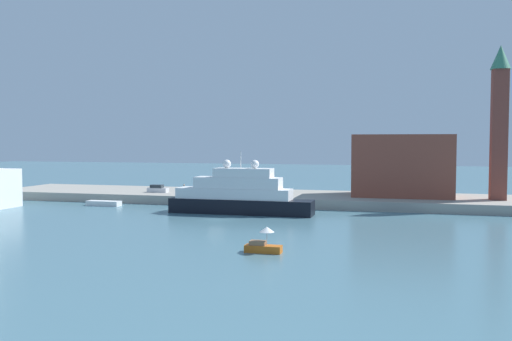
{
  "coord_description": "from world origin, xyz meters",
  "views": [
    {
      "loc": [
        27.67,
        -78.23,
        11.95
      ],
      "look_at": [
        4.63,
        6.0,
        7.27
      ],
      "focal_mm": 38.41,
      "sensor_mm": 36.0,
      "label": 1
    }
  ],
  "objects_px": {
    "bell_tower": "(499,117)",
    "mooring_bollard": "(260,196)",
    "harbor_building": "(403,165)",
    "person_figure": "(184,189)",
    "parked_car": "(158,189)",
    "small_motorboat": "(263,244)",
    "large_yacht": "(239,196)",
    "work_barge": "(104,203)"
  },
  "relations": [
    {
      "from": "harbor_building",
      "to": "person_figure",
      "type": "height_order",
      "value": "harbor_building"
    },
    {
      "from": "small_motorboat",
      "to": "person_figure",
      "type": "height_order",
      "value": "person_figure"
    },
    {
      "from": "work_barge",
      "to": "mooring_bollard",
      "type": "xyz_separation_m",
      "value": [
        28.51,
        5.43,
        1.67
      ]
    },
    {
      "from": "bell_tower",
      "to": "mooring_bollard",
      "type": "relative_size",
      "value": 30.63
    },
    {
      "from": "work_barge",
      "to": "parked_car",
      "type": "xyz_separation_m",
      "value": [
        5.77,
        10.76,
        1.89
      ]
    },
    {
      "from": "harbor_building",
      "to": "parked_car",
      "type": "height_order",
      "value": "harbor_building"
    },
    {
      "from": "work_barge",
      "to": "bell_tower",
      "type": "xyz_separation_m",
      "value": [
        69.49,
        13.37,
        15.76
      ]
    },
    {
      "from": "bell_tower",
      "to": "large_yacht",
      "type": "bearing_deg",
      "value": -157.67
    },
    {
      "from": "parked_car",
      "to": "mooring_bollard",
      "type": "distance_m",
      "value": 23.36
    },
    {
      "from": "large_yacht",
      "to": "work_barge",
      "type": "xyz_separation_m",
      "value": [
        -27.38,
        3.92,
        -2.54
      ]
    },
    {
      "from": "person_figure",
      "to": "harbor_building",
      "type": "bearing_deg",
      "value": 6.01
    },
    {
      "from": "small_motorboat",
      "to": "work_barge",
      "type": "height_order",
      "value": "small_motorboat"
    },
    {
      "from": "work_barge",
      "to": "large_yacht",
      "type": "bearing_deg",
      "value": -8.16
    },
    {
      "from": "work_barge",
      "to": "person_figure",
      "type": "bearing_deg",
      "value": 46.45
    },
    {
      "from": "small_motorboat",
      "to": "work_barge",
      "type": "bearing_deg",
      "value": 139.51
    },
    {
      "from": "small_motorboat",
      "to": "work_barge",
      "type": "relative_size",
      "value": 0.61
    },
    {
      "from": "small_motorboat",
      "to": "person_figure",
      "type": "bearing_deg",
      "value": 121.9
    },
    {
      "from": "large_yacht",
      "to": "work_barge",
      "type": "bearing_deg",
      "value": 171.84
    },
    {
      "from": "harbor_building",
      "to": "small_motorboat",
      "type": "bearing_deg",
      "value": -105.86
    },
    {
      "from": "small_motorboat",
      "to": "harbor_building",
      "type": "relative_size",
      "value": 0.22
    },
    {
      "from": "large_yacht",
      "to": "parked_car",
      "type": "xyz_separation_m",
      "value": [
        -21.62,
        14.69,
        -0.65
      ]
    },
    {
      "from": "parked_car",
      "to": "mooring_bollard",
      "type": "relative_size",
      "value": 4.7
    },
    {
      "from": "harbor_building",
      "to": "person_figure",
      "type": "xyz_separation_m",
      "value": [
        -42.22,
        -4.45,
        -4.97
      ]
    },
    {
      "from": "large_yacht",
      "to": "mooring_bollard",
      "type": "relative_size",
      "value": 27.38
    },
    {
      "from": "work_barge",
      "to": "harbor_building",
      "type": "distance_m",
      "value": 56.16
    },
    {
      "from": "bell_tower",
      "to": "parked_car",
      "type": "distance_m",
      "value": 65.26
    },
    {
      "from": "work_barge",
      "to": "harbor_building",
      "type": "xyz_separation_m",
      "value": [
        53.34,
        16.13,
        6.98
      ]
    },
    {
      "from": "small_motorboat",
      "to": "mooring_bollard",
      "type": "xyz_separation_m",
      "value": [
        -10.73,
        38.92,
        1.19
      ]
    },
    {
      "from": "bell_tower",
      "to": "person_figure",
      "type": "distance_m",
      "value": 60.0
    },
    {
      "from": "mooring_bollard",
      "to": "large_yacht",
      "type": "bearing_deg",
      "value": -96.87
    },
    {
      "from": "work_barge",
      "to": "mooring_bollard",
      "type": "relative_size",
      "value": 7.33
    },
    {
      "from": "small_motorboat",
      "to": "mooring_bollard",
      "type": "relative_size",
      "value": 4.51
    },
    {
      "from": "parked_car",
      "to": "small_motorboat",
      "type": "bearing_deg",
      "value": -52.9
    },
    {
      "from": "small_motorboat",
      "to": "parked_car",
      "type": "xyz_separation_m",
      "value": [
        -33.47,
        44.26,
        1.41
      ]
    },
    {
      "from": "bell_tower",
      "to": "mooring_bollard",
      "type": "distance_m",
      "value": 44.06
    },
    {
      "from": "person_figure",
      "to": "large_yacht",
      "type": "bearing_deg",
      "value": -43.82
    },
    {
      "from": "large_yacht",
      "to": "mooring_bollard",
      "type": "xyz_separation_m",
      "value": [
        1.13,
        9.35,
        -0.87
      ]
    },
    {
      "from": "large_yacht",
      "to": "harbor_building",
      "type": "relative_size",
      "value": 1.33
    },
    {
      "from": "large_yacht",
      "to": "person_figure",
      "type": "relative_size",
      "value": 14.34
    },
    {
      "from": "work_barge",
      "to": "harbor_building",
      "type": "height_order",
      "value": "harbor_building"
    },
    {
      "from": "harbor_building",
      "to": "mooring_bollard",
      "type": "distance_m",
      "value": 27.56
    },
    {
      "from": "harbor_building",
      "to": "bell_tower",
      "type": "relative_size",
      "value": 0.67
    }
  ]
}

